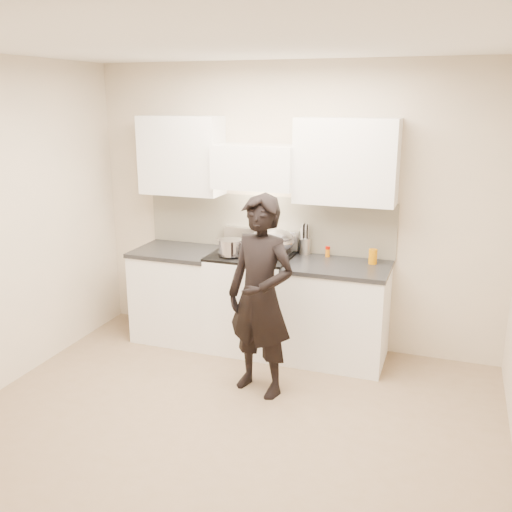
{
  "coord_description": "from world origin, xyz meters",
  "views": [
    {
      "loc": [
        1.46,
        -3.45,
        2.38
      ],
      "look_at": [
        -0.12,
        1.05,
        1.04
      ],
      "focal_mm": 40.0,
      "sensor_mm": 36.0,
      "label": 1
    }
  ],
  "objects_px": {
    "wok": "(274,240)",
    "utensil_crock": "(305,245)",
    "person": "(261,297)",
    "counter_right": "(337,312)",
    "stove": "(252,301)"
  },
  "relations": [
    {
      "from": "wok",
      "to": "utensil_crock",
      "type": "height_order",
      "value": "wok"
    },
    {
      "from": "person",
      "to": "counter_right",
      "type": "bearing_deg",
      "value": 75.94
    },
    {
      "from": "stove",
      "to": "wok",
      "type": "bearing_deg",
      "value": 25.51
    },
    {
      "from": "wok",
      "to": "person",
      "type": "xyz_separation_m",
      "value": [
        0.17,
        -0.88,
        -0.24
      ]
    },
    {
      "from": "stove",
      "to": "counter_right",
      "type": "relative_size",
      "value": 1.04
    },
    {
      "from": "counter_right",
      "to": "wok",
      "type": "height_order",
      "value": "wok"
    },
    {
      "from": "stove",
      "to": "counter_right",
      "type": "distance_m",
      "value": 0.83
    },
    {
      "from": "wok",
      "to": "person",
      "type": "distance_m",
      "value": 0.93
    },
    {
      "from": "stove",
      "to": "person",
      "type": "relative_size",
      "value": 0.58
    },
    {
      "from": "utensil_crock",
      "to": "stove",
      "type": "bearing_deg",
      "value": -151.42
    },
    {
      "from": "stove",
      "to": "person",
      "type": "xyz_separation_m",
      "value": [
        0.36,
        -0.79,
        0.35
      ]
    },
    {
      "from": "wok",
      "to": "counter_right",
      "type": "bearing_deg",
      "value": -8.13
    },
    {
      "from": "counter_right",
      "to": "utensil_crock",
      "type": "height_order",
      "value": "utensil_crock"
    },
    {
      "from": "stove",
      "to": "counter_right",
      "type": "height_order",
      "value": "stove"
    },
    {
      "from": "counter_right",
      "to": "wok",
      "type": "xyz_separation_m",
      "value": [
        -0.64,
        0.09,
        0.61
      ]
    }
  ]
}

